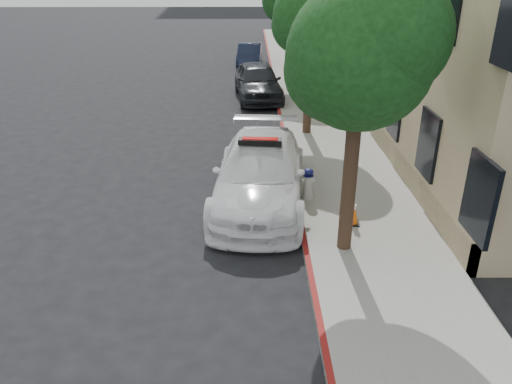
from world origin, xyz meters
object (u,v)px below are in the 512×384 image
object	(u,v)px
police_car	(260,173)
traffic_cone	(353,211)
fire_hydrant	(308,184)
parked_car_mid	(258,81)
parked_car_far	(250,55)

from	to	relation	value
police_car	traffic_cone	distance (m)	2.66
police_car	fire_hydrant	world-z (taller)	police_car
police_car	parked_car_mid	world-z (taller)	police_car
parked_car_mid	parked_car_far	distance (m)	7.85
police_car	fire_hydrant	distance (m)	1.28
parked_car_mid	traffic_cone	size ratio (longest dim) A/B	7.23
parked_car_far	police_car	bearing A→B (deg)	-85.76
traffic_cone	fire_hydrant	bearing A→B (deg)	123.57
parked_car_far	traffic_cone	size ratio (longest dim) A/B	5.86
police_car	parked_car_far	xyz separation A→B (m)	(-0.29, 18.61, -0.18)
fire_hydrant	parked_car_far	bearing A→B (deg)	87.52
parked_car_mid	parked_car_far	size ratio (longest dim) A/B	1.23
police_car	traffic_cone	bearing A→B (deg)	-29.73
parked_car_far	fire_hydrant	world-z (taller)	parked_car_far
police_car	parked_car_far	distance (m)	18.61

